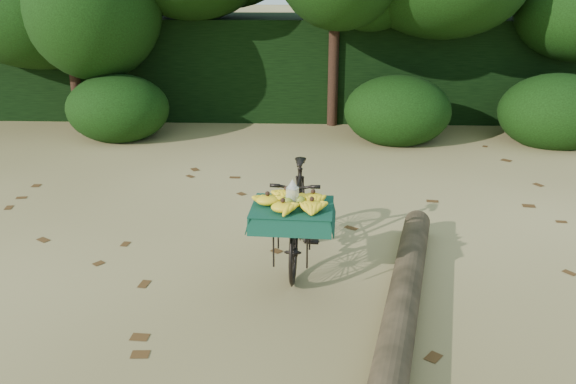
{
  "coord_description": "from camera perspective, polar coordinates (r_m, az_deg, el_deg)",
  "views": [
    {
      "loc": [
        0.13,
        -5.27,
        2.68
      ],
      "look_at": [
        -0.06,
        -0.29,
        0.82
      ],
      "focal_mm": 38.0,
      "sensor_mm": 36.0,
      "label": 1
    }
  ],
  "objects": [
    {
      "name": "ground",
      "position": [
        5.92,
        0.72,
        -6.47
      ],
      "size": [
        80.0,
        80.0,
        0.0
      ],
      "primitive_type": "plane",
      "color": "#D4B771",
      "rests_on": "ground"
    },
    {
      "name": "vendor_bicycle",
      "position": [
        5.73,
        0.9,
        -2.04
      ],
      "size": [
        0.71,
        1.7,
        0.95
      ],
      "rotation": [
        0.0,
        0.0,
        -0.05
      ],
      "color": "black",
      "rests_on": "ground"
    },
    {
      "name": "fallen_log",
      "position": [
        4.96,
        10.55,
        -10.87
      ],
      "size": [
        1.07,
        3.63,
        0.26
      ],
      "primitive_type": "cylinder",
      "rotation": [
        1.57,
        0.0,
        -0.22
      ],
      "color": "brown",
      "rests_on": "ground"
    },
    {
      "name": "hedge_backdrop",
      "position": [
        11.71,
        1.61,
        11.74
      ],
      "size": [
        26.0,
        1.8,
        1.8
      ],
      "primitive_type": "cube",
      "color": "black",
      "rests_on": "ground"
    },
    {
      "name": "tree_row",
      "position": [
        10.82,
        -1.99,
        16.87
      ],
      "size": [
        14.5,
        2.0,
        4.0
      ],
      "primitive_type": null,
      "color": "black",
      "rests_on": "ground"
    },
    {
      "name": "bush_clumps",
      "position": [
        9.84,
        4.37,
        7.32
      ],
      "size": [
        8.8,
        1.7,
        0.9
      ],
      "primitive_type": null,
      "color": "black",
      "rests_on": "ground"
    },
    {
      "name": "leaf_litter",
      "position": [
        6.5,
        0.88,
        -3.83
      ],
      "size": [
        7.0,
        7.3,
        0.01
      ],
      "primitive_type": null,
      "color": "#4D2F14",
      "rests_on": "ground"
    }
  ]
}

